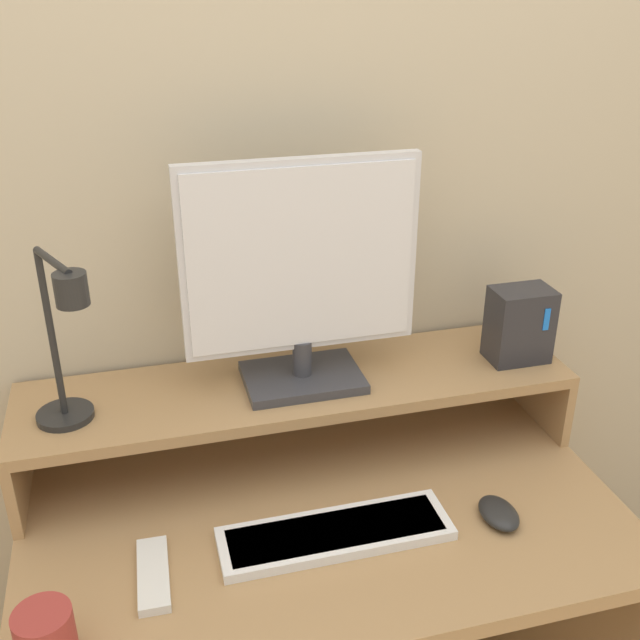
# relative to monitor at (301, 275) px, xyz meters

# --- Properties ---
(wall_back) EXTENTS (6.00, 0.05, 2.50)m
(wall_back) POSITION_rel_monitor_xyz_m (-0.01, 0.17, 0.15)
(wall_back) COLOR beige
(wall_back) RESTS_ON ground_plane
(desk) EXTENTS (1.05, 0.62, 0.73)m
(desk) POSITION_rel_monitor_xyz_m (-0.01, -0.18, -0.60)
(desk) COLOR #A87F51
(desk) RESTS_ON ground_plane
(monitor_shelf) EXTENTS (1.05, 0.26, 0.16)m
(monitor_shelf) POSITION_rel_monitor_xyz_m (-0.01, 0.00, -0.24)
(monitor_shelf) COLOR #A87F51
(monitor_shelf) RESTS_ON desk
(monitor) EXTENTS (0.43, 0.16, 0.43)m
(monitor) POSITION_rel_monitor_xyz_m (0.00, 0.00, 0.00)
(monitor) COLOR #38383D
(monitor) RESTS_ON monitor_shelf
(desk_lamp) EXTENTS (0.13, 0.19, 0.32)m
(desk_lamp) POSITION_rel_monitor_xyz_m (-0.41, -0.07, -0.06)
(desk_lamp) COLOR black
(desk_lamp) RESTS_ON monitor_shelf
(router_dock) EXTENTS (0.12, 0.08, 0.15)m
(router_dock) POSITION_rel_monitor_xyz_m (0.43, -0.02, -0.14)
(router_dock) COLOR #28282D
(router_dock) RESTS_ON monitor_shelf
(keyboard) EXTENTS (0.39, 0.12, 0.02)m
(keyboard) POSITION_rel_monitor_xyz_m (-0.01, -0.26, -0.37)
(keyboard) COLOR white
(keyboard) RESTS_ON desk
(mouse) EXTENTS (0.06, 0.09, 0.03)m
(mouse) POSITION_rel_monitor_xyz_m (0.28, -0.29, -0.36)
(mouse) COLOR black
(mouse) RESTS_ON desk
(remote_control) EXTENTS (0.05, 0.16, 0.02)m
(remote_control) POSITION_rel_monitor_xyz_m (-0.31, -0.27, -0.37)
(remote_control) COLOR white
(remote_control) RESTS_ON desk
(mug) EXTENTS (0.08, 0.08, 0.09)m
(mug) POSITION_rel_monitor_xyz_m (-0.46, -0.40, -0.33)
(mug) COLOR #9E332D
(mug) RESTS_ON desk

